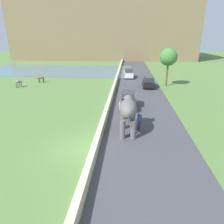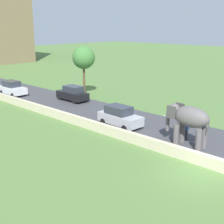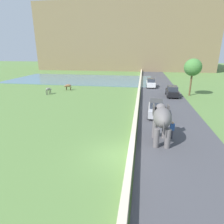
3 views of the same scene
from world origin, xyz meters
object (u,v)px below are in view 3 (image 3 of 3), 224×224
object	(u,v)px
car_white	(151,83)
person_beside_elephant	(172,130)
elephant	(162,119)
car_silver	(156,109)
cow_grey	(48,89)
cow_brown	(68,86)
car_black	(172,91)

from	to	relation	value
car_white	person_beside_elephant	bearing A→B (deg)	-87.63
elephant	car_silver	size ratio (longest dim) A/B	0.85
cow_grey	cow_brown	bearing A→B (deg)	61.62
car_white	cow_brown	size ratio (longest dim) A/B	2.84
car_silver	car_black	bearing A→B (deg)	72.70
person_beside_elephant	car_silver	world-z (taller)	car_silver
car_silver	car_black	distance (m)	10.58
cow_brown	car_black	bearing A→B (deg)	-7.01
elephant	cow_brown	world-z (taller)	elephant
car_white	car_black	distance (m)	8.48
person_beside_elephant	car_black	distance (m)	16.15
elephant	person_beside_elephant	world-z (taller)	elephant
car_white	car_silver	distance (m)	17.98
person_beside_elephant	car_black	size ratio (longest dim) A/B	0.40
person_beside_elephant	cow_grey	xyz separation A→B (m)	(-18.62, 14.52, -0.04)
person_beside_elephant	cow_grey	world-z (taller)	person_beside_elephant
car_silver	cow_grey	xyz separation A→B (m)	(-17.64, 8.61, -0.06)
elephant	cow_brown	xyz separation A→B (m)	(-15.58, 18.94, -1.20)
person_beside_elephant	cow_brown	bearing A→B (deg)	132.15
person_beside_elephant	cow_brown	world-z (taller)	person_beside_elephant
elephant	cow_brown	distance (m)	24.55
car_white	car_silver	world-z (taller)	same
person_beside_elephant	car_silver	xyz separation A→B (m)	(-0.98, 5.91, 0.03)
person_beside_elephant	car_white	bearing A→B (deg)	92.37
car_white	cow_grey	distance (m)	19.97
person_beside_elephant	car_silver	size ratio (longest dim) A/B	0.40
car_white	car_black	bearing A→B (deg)	-68.20
cow_brown	car_white	bearing A→B (deg)	19.66
cow_grey	person_beside_elephant	bearing A→B (deg)	-37.94
elephant	car_white	distance (m)	24.53
cow_grey	car_silver	bearing A→B (deg)	-26.02
person_beside_elephant	car_white	world-z (taller)	car_white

